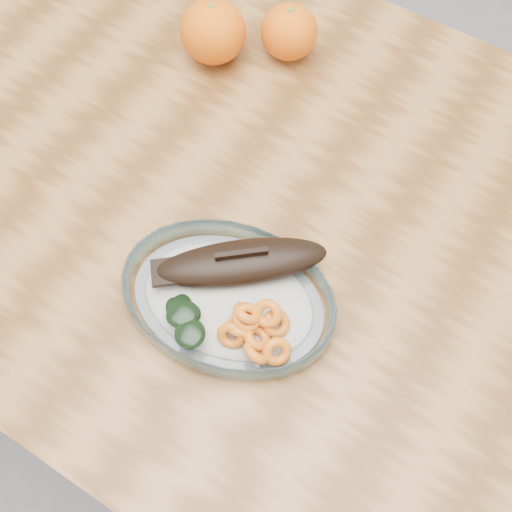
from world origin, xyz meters
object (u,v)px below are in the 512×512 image
at_px(dining_table, 232,217).
at_px(plated_meal, 229,295).
at_px(orange_left, 213,32).
at_px(orange_right, 289,32).

xyz_separation_m(dining_table, plated_meal, (0.10, -0.15, 0.12)).
height_order(dining_table, orange_left, orange_left).
distance_m(plated_meal, orange_right, 0.40).
bearing_deg(plated_meal, orange_right, 99.76).
bearing_deg(dining_table, orange_right, 101.66).
bearing_deg(plated_meal, dining_table, 111.93).
relative_size(plated_meal, orange_right, 6.65).
bearing_deg(orange_right, plated_meal, -69.11).
bearing_deg(orange_left, orange_right, 35.04).
relative_size(orange_left, orange_right, 1.15).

